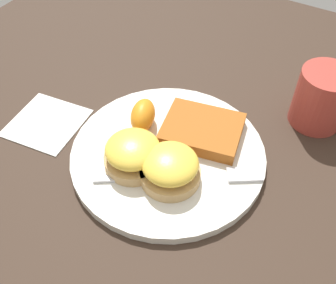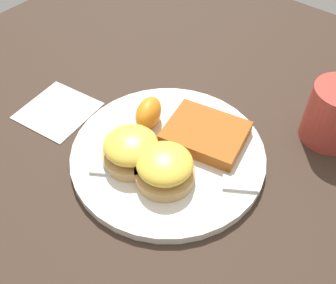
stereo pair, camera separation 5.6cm
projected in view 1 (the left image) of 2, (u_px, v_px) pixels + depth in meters
ground_plane at (168, 157)px, 0.59m from camera, size 1.10×1.10×0.00m
plate at (168, 154)px, 0.58m from camera, size 0.29×0.29×0.01m
sandwich_benedict_left at (133, 153)px, 0.54m from camera, size 0.08×0.08×0.05m
sandwich_benedict_right at (170, 168)px, 0.53m from camera, size 0.08×0.08×0.05m
hashbrown_patty at (202, 130)px, 0.59m from camera, size 0.13×0.11×0.02m
orange_wedge at (143, 116)px, 0.60m from camera, size 0.05×0.07×0.04m
fork at (190, 176)px, 0.54m from camera, size 0.21×0.14×0.00m
cup at (322, 98)px, 0.61m from camera, size 0.11×0.08×0.09m
napkin at (47, 122)px, 0.63m from camera, size 0.12×0.12×0.00m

